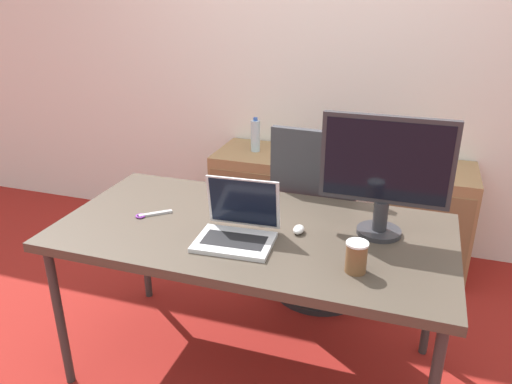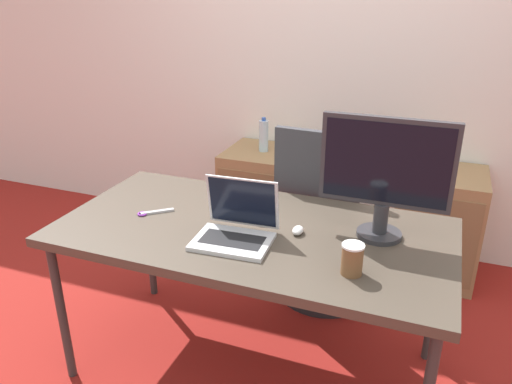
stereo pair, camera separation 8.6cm
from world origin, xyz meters
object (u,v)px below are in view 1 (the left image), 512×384
at_px(office_chair, 319,236).
at_px(coffee_cup_white, 250,204).
at_px(water_bottle, 255,136).
at_px(laptop_center, 237,228).
at_px(cabinet_left, 255,198).
at_px(mouse, 299,229).
at_px(coffee_cup_brown, 356,257).
at_px(cabinet_right, 429,221).
at_px(monitor, 385,171).

xyz_separation_m(office_chair, coffee_cup_white, (-0.21, -0.57, 0.41)).
distance_m(water_bottle, coffee_cup_white, 1.15).
relative_size(office_chair, laptop_center, 3.30).
xyz_separation_m(cabinet_left, mouse, (0.59, -1.18, 0.42)).
bearing_deg(laptop_center, coffee_cup_brown, -10.79).
bearing_deg(mouse, coffee_cup_white, 160.25).
bearing_deg(cabinet_right, mouse, -115.19).
height_order(office_chair, water_bottle, office_chair).
bearing_deg(office_chair, coffee_cup_white, -109.98).
distance_m(mouse, coffee_cup_white, 0.26).
xyz_separation_m(water_bottle, monitor, (0.91, -1.08, 0.24)).
height_order(cabinet_left, coffee_cup_white, coffee_cup_white).
bearing_deg(water_bottle, laptop_center, -74.49).
bearing_deg(coffee_cup_white, cabinet_right, 53.83).
relative_size(cabinet_right, laptop_center, 2.12).
xyz_separation_m(monitor, mouse, (-0.32, -0.10, -0.26)).
height_order(cabinet_left, mouse, mouse).
distance_m(water_bottle, laptop_center, 1.36).
bearing_deg(office_chair, monitor, -57.91).
height_order(laptop_center, coffee_cup_brown, laptop_center).
bearing_deg(mouse, office_chair, 93.00).
bearing_deg(water_bottle, coffee_cup_white, -72.54).
height_order(water_bottle, monitor, monitor).
relative_size(cabinet_left, mouse, 9.84).
height_order(monitor, coffee_cup_brown, monitor).
bearing_deg(monitor, laptop_center, -156.72).
bearing_deg(coffee_cup_white, mouse, -19.75).
distance_m(cabinet_left, coffee_cup_white, 1.24).
distance_m(cabinet_left, monitor, 1.57).
height_order(water_bottle, coffee_cup_white, water_bottle).
bearing_deg(monitor, water_bottle, 129.93).
relative_size(water_bottle, laptop_center, 0.71).
bearing_deg(water_bottle, coffee_cup_brown, -58.74).
relative_size(monitor, coffee_cup_white, 4.36).
bearing_deg(monitor, coffee_cup_brown, -98.85).
relative_size(water_bottle, coffee_cup_white, 1.91).
height_order(cabinet_left, monitor, monitor).
distance_m(cabinet_left, coffee_cup_brown, 1.71).
relative_size(laptop_center, coffee_cup_brown, 2.71).
bearing_deg(water_bottle, monitor, -50.07).
distance_m(cabinet_left, mouse, 1.38).
height_order(office_chair, cabinet_left, office_chair).
xyz_separation_m(water_bottle, coffee_cup_white, (0.34, -1.09, 0.02)).
distance_m(cabinet_left, water_bottle, 0.44).
relative_size(water_bottle, coffee_cup_brown, 1.91).
distance_m(coffee_cup_white, coffee_cup_brown, 0.60).
relative_size(office_chair, cabinet_left, 1.56).
xyz_separation_m(monitor, coffee_cup_brown, (-0.05, -0.33, -0.22)).
bearing_deg(coffee_cup_brown, monitor, 81.15).
relative_size(cabinet_left, coffee_cup_white, 5.74).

